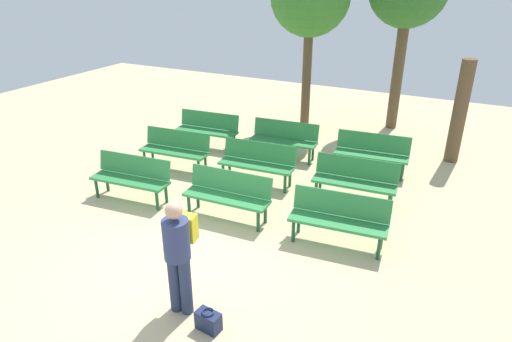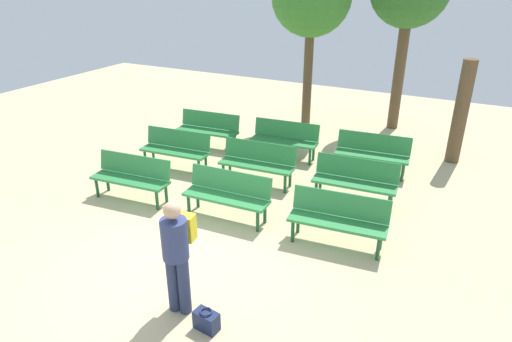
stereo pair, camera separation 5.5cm
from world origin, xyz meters
TOP-DOWN VIEW (x-y plane):
  - ground_plane at (0.00, 0.00)m, footprint 24.00×24.00m
  - bench_r0_c0 at (-2.13, 1.39)m, footprint 1.64×0.63m
  - bench_r0_c1 at (-0.08, 1.61)m, footprint 1.62×0.56m
  - bench_r0_c2 at (1.98, 1.68)m, footprint 1.64×0.63m
  - bench_r1_c0 at (-2.25, 3.00)m, footprint 1.64×0.62m
  - bench_r1_c1 at (-0.25, 3.15)m, footprint 1.63×0.60m
  - bench_r1_c2 at (1.82, 3.23)m, footprint 1.63×0.60m
  - bench_r2_c0 at (-2.33, 4.49)m, footprint 1.63×0.61m
  - bench_r2_c1 at (-0.30, 4.70)m, footprint 1.64×0.62m
  - bench_r2_c2 at (1.78, 4.78)m, footprint 1.64×0.62m
  - tree_0 at (3.35, 6.30)m, footprint 0.32×0.32m
  - visitor_with_backpack at (0.59, -0.79)m, footprint 0.38×0.56m
  - handbag at (1.10, -0.96)m, footprint 0.34×0.22m

SIDE VIEW (x-z plane):
  - ground_plane at x=0.00m, z-range 0.00..0.00m
  - handbag at x=1.10m, z-range -0.01..0.28m
  - bench_r0_c0 at x=-2.13m, z-range 0.07..0.94m
  - bench_r0_c1 at x=-0.08m, z-range 0.07..0.94m
  - bench_r0_c2 at x=1.98m, z-range 0.07..0.94m
  - bench_r1_c0 at x=-2.25m, z-range 0.07..0.94m
  - bench_r1_c1 at x=-0.25m, z-range 0.07..0.94m
  - bench_r1_c2 at x=1.82m, z-range 0.07..0.94m
  - bench_r2_c0 at x=-2.33m, z-range 0.07..0.94m
  - bench_r2_c1 at x=-0.30m, z-range 0.07..0.94m
  - bench_r2_c2 at x=1.78m, z-range 0.07..0.94m
  - visitor_with_backpack at x=0.59m, z-range 0.11..1.76m
  - tree_0 at x=3.35m, z-range 0.00..2.40m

